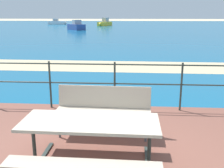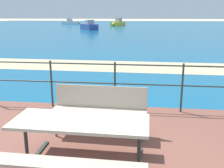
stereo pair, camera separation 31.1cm
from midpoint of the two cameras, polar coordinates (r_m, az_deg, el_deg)
The scene contains 9 objects.
patio_paving at distance 4.01m, azimuth -1.08°, elevation -17.46°, with size 6.40×5.20×0.06m, color brown.
sea_water at distance 43.41m, azimuth 6.52°, elevation 11.83°, with size 90.00×90.00×0.01m, color #145B84.
beach_strip at distance 11.36m, azimuth 4.46°, elevation 3.76°, with size 54.00×2.49×0.01m, color tan.
picnic_table at distance 3.61m, azimuth -4.28°, elevation -10.28°, with size 1.83×1.49×0.75m.
park_bench at distance 4.73m, azimuth -0.74°, elevation -4.62°, with size 1.67×0.47×0.87m.
railing_fence at distance 5.93m, azimuth 2.12°, elevation 0.93°, with size 5.94×0.04×1.09m.
boat_near at distance 51.40m, azimuth 1.47°, elevation 12.92°, with size 2.58×4.47×1.51m.
boat_mid at distance 38.54m, azimuth -4.76°, elevation 12.23°, with size 3.00×3.50×1.38m.
boat_far at distance 59.87m, azimuth -8.58°, elevation 12.94°, with size 4.35×1.85×1.20m.
Camera 2 is at (0.64, -3.34, 2.17)m, focal length 42.67 mm.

